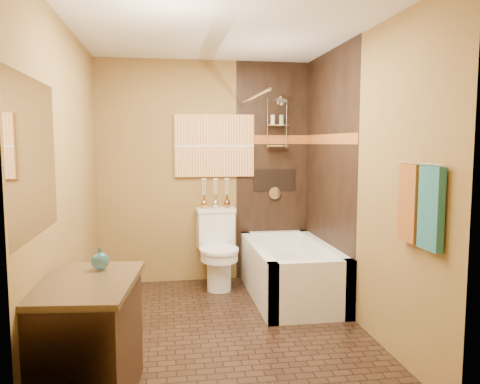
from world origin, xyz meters
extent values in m
plane|color=black|center=(0.00, 0.00, 0.00)|extent=(3.00, 3.00, 0.00)
cube|color=olive|center=(-1.20, 0.00, 1.25)|extent=(0.02, 3.00, 2.50)
cube|color=olive|center=(1.20, 0.00, 1.25)|extent=(0.02, 3.00, 2.50)
cube|color=olive|center=(0.00, 1.50, 1.25)|extent=(2.40, 0.02, 2.50)
cube|color=olive|center=(0.00, -1.50, 1.25)|extent=(2.40, 0.02, 2.50)
plane|color=silver|center=(0.00, 0.00, 2.50)|extent=(3.00, 3.00, 0.00)
cube|color=black|center=(0.78, 1.49, 1.25)|extent=(0.85, 0.01, 2.50)
cube|color=black|center=(1.19, 0.75, 1.25)|extent=(0.01, 1.50, 2.50)
cube|color=brown|center=(0.78, 1.48, 1.62)|extent=(0.85, 0.01, 0.10)
cube|color=brown|center=(1.18, 0.75, 1.62)|extent=(0.01, 1.50, 0.10)
cube|color=black|center=(0.80, 1.48, 1.15)|extent=(0.50, 0.01, 0.25)
cylinder|color=silver|center=(0.80, 1.35, 2.08)|extent=(0.02, 0.26, 0.02)
cylinder|color=silver|center=(0.80, 1.20, 2.03)|extent=(0.11, 0.11, 0.09)
cylinder|color=silver|center=(0.80, 1.47, 1.00)|extent=(0.14, 0.02, 0.14)
cylinder|color=silver|center=(0.40, 0.75, 2.02)|extent=(0.03, 1.55, 0.03)
cylinder|color=silver|center=(1.15, -1.05, 1.45)|extent=(0.02, 0.55, 0.02)
cube|color=#1F5E68|center=(1.16, -1.18, 1.18)|extent=(0.05, 0.22, 0.52)
cube|color=brown|center=(1.16, -0.92, 1.18)|extent=(0.05, 0.22, 0.52)
cube|color=orange|center=(0.10, 1.48, 1.55)|extent=(0.90, 0.04, 0.70)
cube|color=white|center=(-1.19, -1.00, 1.50)|extent=(0.01, 1.00, 0.90)
cube|color=white|center=(0.80, 0.05, 0.28)|extent=(0.80, 0.10, 0.55)
cube|color=white|center=(0.80, 1.45, 0.28)|extent=(0.80, 0.10, 0.55)
cube|color=white|center=(0.45, 0.75, 0.28)|extent=(0.10, 1.50, 0.55)
cube|color=white|center=(1.15, 0.75, 0.28)|extent=(0.10, 1.50, 0.55)
cube|color=white|center=(0.80, 0.75, 0.17)|extent=(0.64, 1.34, 0.35)
cube|color=white|center=(0.10, 1.39, 0.60)|extent=(0.42, 0.22, 0.41)
cube|color=white|center=(0.10, 1.39, 0.83)|extent=(0.45, 0.24, 0.04)
cylinder|color=white|center=(0.10, 1.07, 0.20)|extent=(0.26, 0.26, 0.41)
cylinder|color=white|center=(0.10, 1.07, 0.39)|extent=(0.40, 0.40, 0.11)
cylinder|color=white|center=(0.10, 1.07, 0.45)|extent=(0.42, 0.42, 0.03)
cube|color=black|center=(-0.92, -1.00, 0.37)|extent=(0.59, 0.87, 0.73)
cube|color=black|center=(-0.91, -1.00, 0.75)|extent=(0.62, 0.92, 0.04)
camera|label=1|loc=(-0.45, -3.81, 1.58)|focal=35.00mm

